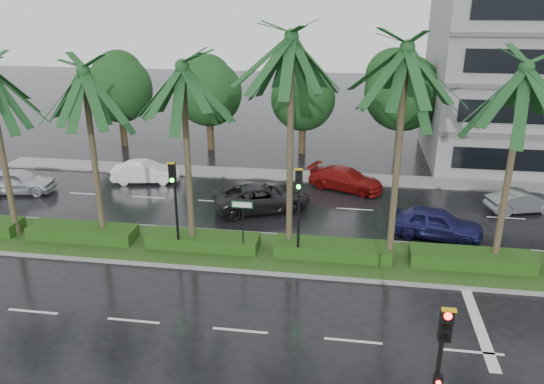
# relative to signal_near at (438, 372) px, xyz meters

# --- Properties ---
(ground) EXTENTS (120.00, 120.00, 0.00)m
(ground) POSITION_rel_signal_near_xyz_m (-6.00, 9.39, -2.50)
(ground) COLOR black
(ground) RESTS_ON ground
(far_sidewalk) EXTENTS (40.00, 2.00, 0.12)m
(far_sidewalk) POSITION_rel_signal_near_xyz_m (-6.00, 21.39, -2.44)
(far_sidewalk) COLOR gray
(far_sidewalk) RESTS_ON ground
(median) EXTENTS (36.00, 4.00, 0.15)m
(median) POSITION_rel_signal_near_xyz_m (-6.00, 10.39, -2.42)
(median) COLOR gray
(median) RESTS_ON ground
(hedge) EXTENTS (35.20, 1.40, 0.60)m
(hedge) POSITION_rel_signal_near_xyz_m (-6.00, 10.39, -2.05)
(hedge) COLOR #194012
(hedge) RESTS_ON median
(lane_markings) EXTENTS (34.00, 13.06, 0.01)m
(lane_markings) POSITION_rel_signal_near_xyz_m (-2.96, 8.96, -2.50)
(lane_markings) COLOR silver
(lane_markings) RESTS_ON ground
(palm_row) EXTENTS (26.30, 4.20, 10.32)m
(palm_row) POSITION_rel_signal_near_xyz_m (-7.25, 10.41, 5.57)
(palm_row) COLOR #463D28
(palm_row) RESTS_ON median
(signal_near) EXTENTS (0.34, 0.45, 4.36)m
(signal_near) POSITION_rel_signal_near_xyz_m (0.00, 0.00, 0.00)
(signal_near) COLOR black
(signal_near) RESTS_ON near_sidewalk
(signal_median_left) EXTENTS (0.34, 0.42, 4.36)m
(signal_median_left) POSITION_rel_signal_near_xyz_m (-10.00, 9.69, 0.49)
(signal_median_left) COLOR black
(signal_median_left) RESTS_ON median
(signal_median_right) EXTENTS (0.34, 0.42, 4.36)m
(signal_median_right) POSITION_rel_signal_near_xyz_m (-4.50, 9.69, 0.49)
(signal_median_right) COLOR black
(signal_median_right) RESTS_ON median
(street_sign) EXTENTS (0.95, 0.09, 2.60)m
(street_sign) POSITION_rel_signal_near_xyz_m (-7.00, 9.87, -0.38)
(street_sign) COLOR black
(street_sign) RESTS_ON median
(bg_trees) EXTENTS (33.23, 5.41, 7.81)m
(bg_trees) POSITION_rel_signal_near_xyz_m (-5.01, 26.98, 2.27)
(bg_trees) COLOR #3C2E1B
(bg_trees) RESTS_ON ground
(car_silver) EXTENTS (2.44, 4.56, 1.47)m
(car_silver) POSITION_rel_signal_near_xyz_m (-22.00, 15.96, -1.77)
(car_silver) COLOR silver
(car_silver) RESTS_ON ground
(car_white) EXTENTS (2.15, 4.32, 1.36)m
(car_white) POSITION_rel_signal_near_xyz_m (-15.14, 18.92, -1.82)
(car_white) COLOR white
(car_white) RESTS_ON ground
(car_darkgrey) EXTENTS (4.32, 5.77, 1.46)m
(car_darkgrey) POSITION_rel_signal_near_xyz_m (-7.10, 15.56, -1.77)
(car_darkgrey) COLOR black
(car_darkgrey) RESTS_ON ground
(car_red) EXTENTS (3.41, 4.95, 1.33)m
(car_red) POSITION_rel_signal_near_xyz_m (-2.60, 19.54, -1.84)
(car_red) COLOR maroon
(car_red) RESTS_ON ground
(car_blue) EXTENTS (2.70, 4.70, 1.50)m
(car_blue) POSITION_rel_signal_near_xyz_m (1.90, 13.39, -1.75)
(car_blue) COLOR navy
(car_blue) RESTS_ON ground
(car_grey) EXTENTS (2.36, 3.95, 1.23)m
(car_grey) POSITION_rel_signal_near_xyz_m (6.95, 17.43, -1.89)
(car_grey) COLOR slate
(car_grey) RESTS_ON ground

